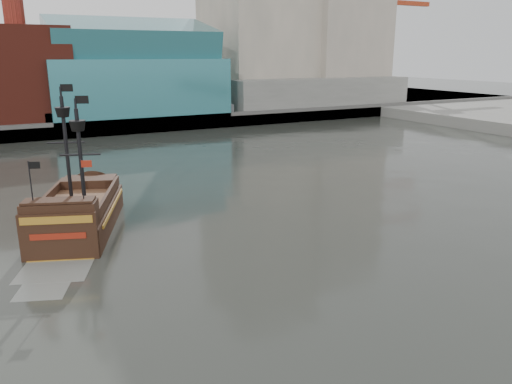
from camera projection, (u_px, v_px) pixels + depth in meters
ground at (297, 306)px, 26.28m from camera, size 400.00×400.00×0.00m
promenade_far at (63, 112)px, 104.51m from camera, size 220.00×60.00×2.00m
seawall at (87, 129)px, 79.26m from camera, size 220.00×1.00×2.60m
crane_a at (389, 28)px, 126.31m from camera, size 22.50×4.00×32.25m
crane_b at (390, 44)px, 140.09m from camera, size 19.10×4.00×26.25m
pirate_ship at (79, 217)px, 37.42m from camera, size 9.59×15.99×11.50m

